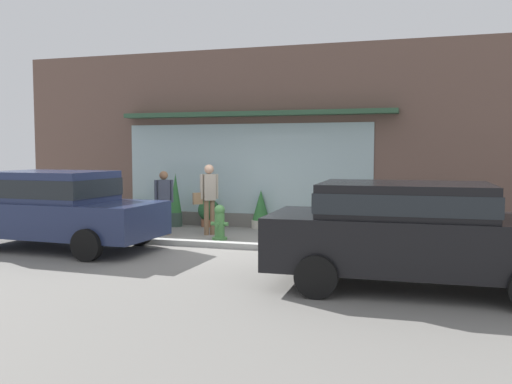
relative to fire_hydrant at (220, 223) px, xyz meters
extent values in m
plane|color=gray|center=(0.18, -0.74, -0.40)|extent=(60.00, 60.00, 0.00)
cube|color=#B2B2AD|center=(0.18, -0.94, -0.34)|extent=(14.00, 0.24, 0.12)
cube|color=brown|center=(0.18, 2.46, 1.99)|extent=(14.00, 0.36, 4.78)
cube|color=#9EB7BC|center=(-0.11, 2.26, 1.12)|extent=(6.79, 0.03, 2.51)
cube|color=#2D5138|center=(0.18, 2.11, 2.62)|extent=(7.39, 0.56, 0.12)
cube|color=#605E59|center=(0.18, 2.24, -0.22)|extent=(7.19, 0.20, 0.36)
cylinder|color=#4C8C47|center=(0.00, 0.00, -0.37)|extent=(0.35, 0.35, 0.06)
cylinder|color=#4C8C47|center=(0.00, 0.00, -0.05)|extent=(0.23, 0.23, 0.56)
sphere|color=#4C8C47|center=(0.00, 0.00, 0.29)|extent=(0.25, 0.25, 0.25)
cylinder|color=#4C8C47|center=(-0.16, 0.00, -0.03)|extent=(0.10, 0.09, 0.09)
cylinder|color=#4C8C47|center=(0.16, 0.00, -0.03)|extent=(0.10, 0.09, 0.09)
cylinder|color=#4C8C47|center=(0.00, -0.15, -0.03)|extent=(0.09, 0.10, 0.09)
cylinder|color=brown|center=(-0.56, 0.59, 0.03)|extent=(0.12, 0.12, 0.85)
cylinder|color=brown|center=(-0.45, 0.68, 0.03)|extent=(0.12, 0.12, 0.85)
cube|color=#9E9384|center=(-0.51, 0.64, 0.77)|extent=(0.35, 0.33, 0.64)
sphere|color=tan|center=(-0.51, 0.64, 1.21)|extent=(0.23, 0.23, 0.23)
cylinder|color=#9E9384|center=(-0.66, 0.52, 0.79)|extent=(0.08, 0.08, 0.60)
cylinder|color=#9E9384|center=(-0.35, 0.75, 0.79)|extent=(0.08, 0.08, 0.60)
cube|color=#846647|center=(-0.74, 0.48, 0.50)|extent=(0.25, 0.23, 0.28)
cylinder|color=brown|center=(-1.60, 0.23, -0.01)|extent=(0.12, 0.12, 0.77)
cylinder|color=brown|center=(-1.48, 0.31, -0.01)|extent=(0.12, 0.12, 0.77)
cube|color=#333847|center=(-1.54, 0.27, 0.66)|extent=(0.34, 0.32, 0.58)
sphere|color=brown|center=(-1.54, 0.27, 1.06)|extent=(0.21, 0.21, 0.21)
cylinder|color=#333847|center=(-1.70, 0.17, 0.68)|extent=(0.08, 0.08, 0.55)
cylinder|color=#333847|center=(-1.38, 0.37, 0.68)|extent=(0.08, 0.08, 0.55)
cube|color=navy|center=(-2.74, -2.09, 0.26)|extent=(4.28, 1.97, 0.70)
cube|color=navy|center=(-2.95, -2.08, 0.90)|extent=(2.38, 1.75, 0.66)
cube|color=#1E2328|center=(-2.95, -2.08, 0.90)|extent=(2.42, 1.77, 0.36)
cylinder|color=black|center=(-1.40, -1.22, -0.09)|extent=(0.62, 0.20, 0.61)
cylinder|color=black|center=(-1.48, -3.06, -0.09)|extent=(0.62, 0.20, 0.61)
cylinder|color=black|center=(-4.01, -1.12, -0.09)|extent=(0.62, 0.20, 0.61)
cube|color=black|center=(4.44, -3.40, 0.30)|extent=(4.49, 1.95, 0.79)
cube|color=black|center=(4.22, -3.41, 0.92)|extent=(2.48, 1.76, 0.53)
cube|color=#1E2328|center=(4.22, -3.41, 0.92)|extent=(2.53, 1.78, 0.29)
cylinder|color=black|center=(5.81, -2.42, -0.09)|extent=(0.62, 0.19, 0.61)
cylinder|color=black|center=(3.04, -2.48, -0.09)|extent=(0.62, 0.19, 0.61)
cylinder|color=black|center=(3.08, -4.38, -0.09)|extent=(0.62, 0.19, 0.61)
cylinder|color=#33473D|center=(-1.93, 1.76, -0.20)|extent=(0.35, 0.35, 0.38)
cone|color=#2D6B33|center=(-1.93, 1.76, 0.52)|extent=(0.31, 0.31, 1.07)
cylinder|color=#4C4C51|center=(-3.26, 1.99, -0.28)|extent=(0.29, 0.29, 0.24)
sphere|color=#2D6B33|center=(-3.26, 1.99, 0.03)|extent=(0.45, 0.45, 0.45)
cylinder|color=#9E6042|center=(4.68, 2.14, -0.22)|extent=(0.25, 0.25, 0.36)
sphere|color=#3D8442|center=(4.68, 2.14, 0.09)|extent=(0.32, 0.32, 0.32)
cylinder|color=#B7B2A3|center=(2.08, 1.91, -0.20)|extent=(0.51, 0.51, 0.39)
cone|color=#23562D|center=(2.08, 1.91, 0.25)|extent=(0.46, 0.46, 0.51)
cylinder|color=#B7B2A3|center=(0.37, 2.14, -0.29)|extent=(0.50, 0.50, 0.22)
cone|color=#2D6B33|center=(0.37, 2.14, 0.22)|extent=(0.45, 0.45, 0.80)
cylinder|color=#9E6042|center=(-1.07, 2.03, -0.30)|extent=(0.41, 0.41, 0.20)
sphere|color=#23562D|center=(-1.07, 2.03, 0.05)|extent=(0.59, 0.59, 0.59)
camera|label=1|loc=(4.48, -11.88, 1.66)|focal=38.85mm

